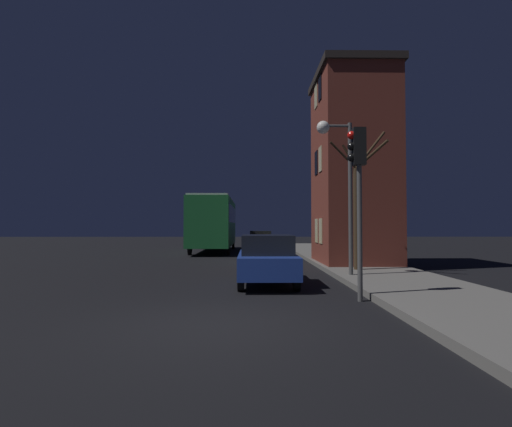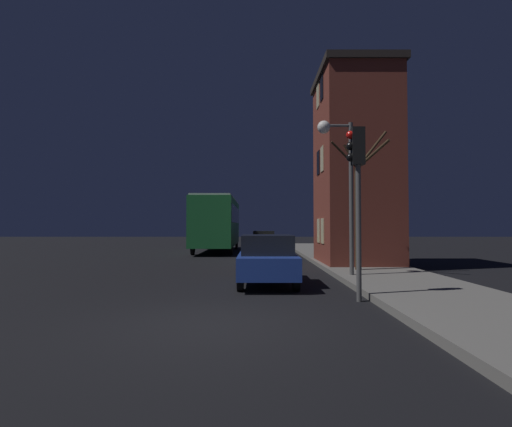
% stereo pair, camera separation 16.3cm
% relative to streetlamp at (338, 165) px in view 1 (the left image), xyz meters
% --- Properties ---
extents(ground_plane, '(120.00, 120.00, 0.00)m').
position_rel_streetlamp_xyz_m(ground_plane, '(-3.57, -5.87, -3.84)').
color(ground_plane, black).
extents(sidewalk, '(3.40, 60.00, 0.18)m').
position_rel_streetlamp_xyz_m(sidewalk, '(1.64, -5.87, -3.75)').
color(sidewalk, '#605E59').
rests_on(sidewalk, ground).
extents(brick_building, '(3.34, 4.70, 8.59)m').
position_rel_streetlamp_xyz_m(brick_building, '(1.69, 4.65, 0.65)').
color(brick_building, brown).
rests_on(brick_building, sidewalk).
extents(streetlamp, '(1.19, 0.43, 5.14)m').
position_rel_streetlamp_xyz_m(streetlamp, '(0.00, 0.00, 0.00)').
color(streetlamp, '#4C4C4C').
rests_on(streetlamp, sidewalk).
extents(traffic_light, '(0.43, 0.24, 4.15)m').
position_rel_streetlamp_xyz_m(traffic_light, '(-0.36, -3.76, -0.86)').
color(traffic_light, '#4C4C4C').
rests_on(traffic_light, ground).
extents(bare_tree, '(2.20, 1.33, 5.20)m').
position_rel_streetlamp_xyz_m(bare_tree, '(1.06, 1.53, -1.30)').
color(bare_tree, '#382819').
rests_on(bare_tree, sidewalk).
extents(bus, '(2.59, 10.37, 3.71)m').
position_rel_streetlamp_xyz_m(bus, '(-5.49, 14.85, -1.63)').
color(bus, '#1E6B33').
rests_on(bus, ground).
extents(car_near_lane, '(1.71, 3.99, 1.52)m').
position_rel_streetlamp_xyz_m(car_near_lane, '(-2.43, -1.00, -3.05)').
color(car_near_lane, navy).
rests_on(car_near_lane, ground).
extents(car_mid_lane, '(1.85, 3.96, 1.31)m').
position_rel_streetlamp_xyz_m(car_mid_lane, '(-2.26, 6.47, -3.15)').
color(car_mid_lane, '#B7BABF').
rests_on(car_mid_lane, ground).
extents(car_far_lane, '(1.70, 3.88, 1.45)m').
position_rel_streetlamp_xyz_m(car_far_lane, '(-2.23, 15.81, -3.09)').
color(car_far_lane, olive).
rests_on(car_far_lane, ground).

